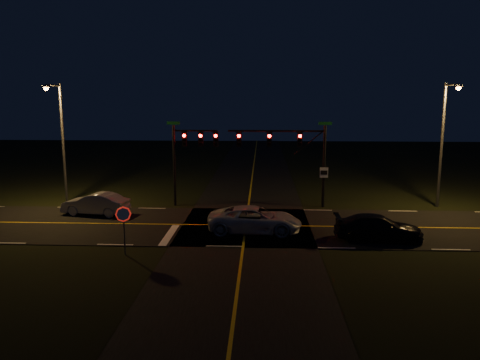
{
  "coord_description": "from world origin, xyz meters",
  "views": [
    {
      "loc": [
        0.98,
        -28.48,
        7.9
      ],
      "look_at": [
        -0.46,
        2.0,
        2.58
      ],
      "focal_mm": 35.0,
      "sensor_mm": 36.0,
      "label": 1
    }
  ],
  "objects_px": {
    "pickup_white": "(255,220)",
    "sedan_silver": "(96,204)",
    "stop_sign": "(124,220)",
    "streetlight_ne": "(444,135)",
    "signal_mast_nw": "(189,149)",
    "signal_mast_ne": "(292,148)",
    "suv_dark": "(378,228)",
    "streetlight_nw": "(61,134)"
  },
  "relations": [
    {
      "from": "streetlight_ne",
      "to": "signal_mast_nw",
      "type": "relative_size",
      "value": 1.44
    },
    {
      "from": "pickup_white",
      "to": "signal_mast_ne",
      "type": "bearing_deg",
      "value": -18.48
    },
    {
      "from": "stop_sign",
      "to": "pickup_white",
      "type": "xyz_separation_m",
      "value": [
        6.59,
        4.34,
        -1.07
      ]
    },
    {
      "from": "stop_sign",
      "to": "pickup_white",
      "type": "bearing_deg",
      "value": 33.39
    },
    {
      "from": "signal_mast_nw",
      "to": "stop_sign",
      "type": "relative_size",
      "value": 2.45
    },
    {
      "from": "streetlight_ne",
      "to": "signal_mast_ne",
      "type": "xyz_separation_m",
      "value": [
        -10.86,
        -0.15,
        -0.99
      ]
    },
    {
      "from": "signal_mast_ne",
      "to": "suv_dark",
      "type": "distance_m",
      "value": 9.98
    },
    {
      "from": "signal_mast_ne",
      "to": "suv_dark",
      "type": "xyz_separation_m",
      "value": [
        4.42,
        -8.17,
        -3.64
      ]
    },
    {
      "from": "signal_mast_nw",
      "to": "sedan_silver",
      "type": "xyz_separation_m",
      "value": [
        -6.02,
        -3.2,
        -3.51
      ]
    },
    {
      "from": "suv_dark",
      "to": "sedan_silver",
      "type": "bearing_deg",
      "value": 76.16
    },
    {
      "from": "suv_dark",
      "to": "sedan_silver",
      "type": "xyz_separation_m",
      "value": [
        -17.96,
        4.97,
        0.04
      ]
    },
    {
      "from": "streetlight_ne",
      "to": "pickup_white",
      "type": "xyz_separation_m",
      "value": [
        -13.41,
        -7.13,
        -4.58
      ]
    },
    {
      "from": "streetlight_nw",
      "to": "signal_mast_ne",
      "type": "xyz_separation_m",
      "value": [
        17.14,
        -0.15,
        -0.99
      ]
    },
    {
      "from": "streetlight_ne",
      "to": "suv_dark",
      "type": "bearing_deg",
      "value": -127.76
    },
    {
      "from": "streetlight_ne",
      "to": "sedan_silver",
      "type": "bearing_deg",
      "value": -172.19
    },
    {
      "from": "sedan_silver",
      "to": "stop_sign",
      "type": "bearing_deg",
      "value": 38.48
    },
    {
      "from": "signal_mast_nw",
      "to": "pickup_white",
      "type": "height_order",
      "value": "signal_mast_nw"
    },
    {
      "from": "streetlight_ne",
      "to": "signal_mast_nw",
      "type": "height_order",
      "value": "streetlight_ne"
    },
    {
      "from": "suv_dark",
      "to": "streetlight_nw",
      "type": "bearing_deg",
      "value": 70.53
    },
    {
      "from": "suv_dark",
      "to": "streetlight_ne",
      "type": "bearing_deg",
      "value": -36.13
    },
    {
      "from": "signal_mast_ne",
      "to": "stop_sign",
      "type": "bearing_deg",
      "value": -128.9
    },
    {
      "from": "pickup_white",
      "to": "suv_dark",
      "type": "height_order",
      "value": "pickup_white"
    },
    {
      "from": "signal_mast_ne",
      "to": "stop_sign",
      "type": "distance_m",
      "value": 14.77
    },
    {
      "from": "signal_mast_ne",
      "to": "signal_mast_nw",
      "type": "relative_size",
      "value": 1.19
    },
    {
      "from": "streetlight_ne",
      "to": "sedan_silver",
      "type": "relative_size",
      "value": 1.89
    },
    {
      "from": "signal_mast_ne",
      "to": "pickup_white",
      "type": "distance_m",
      "value": 8.25
    },
    {
      "from": "streetlight_nw",
      "to": "signal_mast_nw",
      "type": "height_order",
      "value": "streetlight_nw"
    },
    {
      "from": "stop_sign",
      "to": "streetlight_ne",
      "type": "bearing_deg",
      "value": 29.84
    },
    {
      "from": "streetlight_nw",
      "to": "signal_mast_nw",
      "type": "xyz_separation_m",
      "value": [
        9.61,
        -0.14,
        -1.09
      ]
    },
    {
      "from": "pickup_white",
      "to": "sedan_silver",
      "type": "height_order",
      "value": "pickup_white"
    },
    {
      "from": "streetlight_nw",
      "to": "suv_dark",
      "type": "height_order",
      "value": "streetlight_nw"
    },
    {
      "from": "sedan_silver",
      "to": "pickup_white",
      "type": "bearing_deg",
      "value": 81.05
    },
    {
      "from": "pickup_white",
      "to": "sedan_silver",
      "type": "distance_m",
      "value": 11.62
    },
    {
      "from": "stop_sign",
      "to": "pickup_white",
      "type": "relative_size",
      "value": 0.46
    },
    {
      "from": "streetlight_ne",
      "to": "signal_mast_nw",
      "type": "xyz_separation_m",
      "value": [
        -18.39,
        -0.14,
        -1.09
      ]
    },
    {
      "from": "signal_mast_ne",
      "to": "suv_dark",
      "type": "bearing_deg",
      "value": -61.61
    },
    {
      "from": "streetlight_nw",
      "to": "signal_mast_ne",
      "type": "height_order",
      "value": "streetlight_nw"
    },
    {
      "from": "signal_mast_ne",
      "to": "stop_sign",
      "type": "relative_size",
      "value": 2.93
    },
    {
      "from": "signal_mast_nw",
      "to": "streetlight_ne",
      "type": "bearing_deg",
      "value": 0.45
    },
    {
      "from": "streetlight_nw",
      "to": "sedan_silver",
      "type": "distance_m",
      "value": 6.73
    },
    {
      "from": "streetlight_nw",
      "to": "sedan_silver",
      "type": "bearing_deg",
      "value": -42.92
    },
    {
      "from": "suv_dark",
      "to": "pickup_white",
      "type": "bearing_deg",
      "value": 81.93
    }
  ]
}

